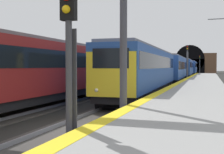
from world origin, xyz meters
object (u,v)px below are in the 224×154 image
object	(u,v)px
railway_signal_near	(69,63)
railway_signal_mid	(187,61)
train_main_approaching	(180,68)
train_adjacent_platform	(128,68)
railway_signal_far	(200,63)

from	to	relation	value
railway_signal_near	railway_signal_mid	distance (m)	38.60
train_main_approaching	railway_signal_mid	distance (m)	9.16
train_adjacent_platform	railway_signal_mid	distance (m)	12.04
railway_signal_mid	train_adjacent_platform	bearing A→B (deg)	-31.86
train_adjacent_platform	train_main_approaching	bearing A→B (deg)	166.46
train_adjacent_platform	railway_signal_mid	size ratio (longest dim) A/B	10.88
train_adjacent_platform	railway_signal_mid	bearing A→B (deg)	147.80
train_adjacent_platform	railway_signal_near	bearing A→B (deg)	12.24
train_main_approaching	train_adjacent_platform	world-z (taller)	train_adjacent_platform
railway_signal_mid	railway_signal_near	bearing A→B (deg)	0.00
train_main_approaching	railway_signal_far	size ratio (longest dim) A/B	13.31
train_adjacent_platform	railway_signal_far	bearing A→B (deg)	173.92
train_main_approaching	railway_signal_near	size ratio (longest dim) A/B	18.14
train_main_approaching	train_adjacent_platform	bearing A→B (deg)	-14.59
train_adjacent_platform	railway_signal_far	distance (m)	63.34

